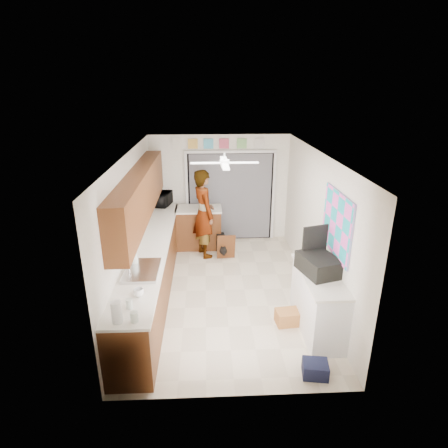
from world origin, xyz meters
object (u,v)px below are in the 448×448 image
object	(u,v)px
paper_towel_roll	(117,312)
suitcase	(319,265)
cup	(139,292)
soap_bottle	(134,256)
man	(204,214)
dog	(221,244)
cardboard_box	(288,317)
microwave	(162,199)
navy_crate	(315,369)

from	to	relation	value
paper_towel_roll	suitcase	distance (m)	2.91
cup	paper_towel_roll	xyz separation A→B (m)	(-0.15, -0.57, 0.08)
cup	soap_bottle	bearing A→B (deg)	103.03
man	paper_towel_roll	bearing A→B (deg)	144.30
paper_towel_roll	man	distance (m)	3.93
cup	dog	xyz separation A→B (m)	(1.22, 3.26, -0.75)
suitcase	cardboard_box	bearing A→B (deg)	150.70
microwave	navy_crate	distance (m)	5.15
cup	navy_crate	size ratio (longest dim) A/B	0.42
paper_towel_roll	dog	distance (m)	4.15
suitcase	navy_crate	bearing A→B (deg)	-120.82
microwave	cardboard_box	size ratio (longest dim) A/B	1.49
suitcase	cardboard_box	xyz separation A→B (m)	(-0.39, 0.09, -0.96)
cardboard_box	navy_crate	distance (m)	1.14
microwave	cardboard_box	bearing A→B (deg)	-133.18
paper_towel_roll	cardboard_box	world-z (taller)	paper_towel_roll
soap_bottle	paper_towel_roll	world-z (taller)	soap_bottle
suitcase	man	bearing A→B (deg)	105.27
cup	suitcase	xyz separation A→B (m)	(2.55, 0.53, 0.08)
microwave	suitcase	xyz separation A→B (m)	(2.66, -3.40, -0.02)
paper_towel_roll	cardboard_box	xyz separation A→B (m)	(2.31, 1.18, -0.96)
navy_crate	dog	bearing A→B (deg)	105.78
man	dog	world-z (taller)	man
navy_crate	dog	world-z (taller)	dog
suitcase	cardboard_box	distance (m)	1.04
cup	man	distance (m)	3.34
paper_towel_roll	suitcase	size ratio (longest dim) A/B	0.44
microwave	navy_crate	size ratio (longest dim) A/B	1.68
microwave	cup	distance (m)	3.93
suitcase	dog	bearing A→B (deg)	99.07
microwave	soap_bottle	size ratio (longest dim) A/B	1.75
cup	man	bearing A→B (deg)	75.29
microwave	dog	world-z (taller)	microwave
paper_towel_roll	man	world-z (taller)	man
man	dog	size ratio (longest dim) A/B	3.14
navy_crate	man	size ratio (longest dim) A/B	0.17
cardboard_box	suitcase	bearing A→B (deg)	-12.46
navy_crate	suitcase	bearing A→B (deg)	76.02
dog	soap_bottle	bearing A→B (deg)	-126.97
cardboard_box	cup	bearing A→B (deg)	-164.19
cup	suitcase	bearing A→B (deg)	11.68
soap_bottle	microwave	bearing A→B (deg)	88.18
paper_towel_roll	navy_crate	xyz separation A→B (m)	(2.44, 0.05, -0.98)
microwave	cup	xyz separation A→B (m)	(0.11, -3.93, -0.10)
cardboard_box	soap_bottle	bearing A→B (deg)	172.78
suitcase	microwave	bearing A→B (deg)	111.17
cup	dog	distance (m)	3.56
soap_bottle	man	size ratio (longest dim) A/B	0.16
cardboard_box	man	bearing A→B (deg)	116.59
microwave	navy_crate	bearing A→B (deg)	-139.26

